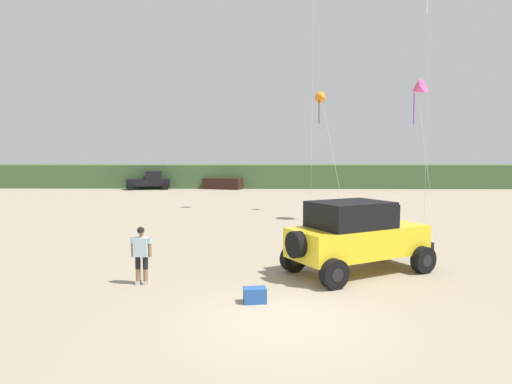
{
  "coord_description": "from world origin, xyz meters",
  "views": [
    {
      "loc": [
        -0.43,
        -9.64,
        3.66
      ],
      "look_at": [
        -0.73,
        4.29,
        2.51
      ],
      "focal_mm": 30.86,
      "sensor_mm": 36.0,
      "label": 1
    }
  ],
  "objects_px": {
    "jeep": "(357,235)",
    "cooler_box": "(255,295)",
    "distant_sedan": "(223,184)",
    "distant_pickup": "(150,181)",
    "kite_blue_swept": "(322,98)",
    "kite_red_delta": "(417,89)",
    "person_watching": "(141,252)"
  },
  "relations": [
    {
      "from": "person_watching",
      "to": "distant_pickup",
      "type": "height_order",
      "value": "distant_pickup"
    },
    {
      "from": "person_watching",
      "to": "distant_sedan",
      "type": "bearing_deg",
      "value": 91.89
    },
    {
      "from": "cooler_box",
      "to": "distant_sedan",
      "type": "relative_size",
      "value": 0.13
    },
    {
      "from": "jeep",
      "to": "distant_pickup",
      "type": "bearing_deg",
      "value": 114.48
    },
    {
      "from": "distant_sedan",
      "to": "distant_pickup",
      "type": "bearing_deg",
      "value": -157.92
    },
    {
      "from": "person_watching",
      "to": "cooler_box",
      "type": "relative_size",
      "value": 2.98
    },
    {
      "from": "distant_pickup",
      "to": "jeep",
      "type": "bearing_deg",
      "value": -65.52
    },
    {
      "from": "jeep",
      "to": "cooler_box",
      "type": "relative_size",
      "value": 8.9
    },
    {
      "from": "cooler_box",
      "to": "distant_pickup",
      "type": "relative_size",
      "value": 0.11
    },
    {
      "from": "jeep",
      "to": "kite_red_delta",
      "type": "distance_m",
      "value": 11.96
    },
    {
      "from": "jeep",
      "to": "distant_pickup",
      "type": "relative_size",
      "value": 1.02
    },
    {
      "from": "distant_pickup",
      "to": "distant_sedan",
      "type": "bearing_deg",
      "value": 4.71
    },
    {
      "from": "jeep",
      "to": "kite_blue_swept",
      "type": "bearing_deg",
      "value": 87.31
    },
    {
      "from": "jeep",
      "to": "distant_pickup",
      "type": "xyz_separation_m",
      "value": [
        -15.51,
        34.08,
        -0.26
      ]
    },
    {
      "from": "distant_pickup",
      "to": "kite_blue_swept",
      "type": "xyz_separation_m",
      "value": [
        16.2,
        -19.43,
        6.4
      ]
    },
    {
      "from": "distant_sedan",
      "to": "kite_red_delta",
      "type": "distance_m",
      "value": 29.1
    },
    {
      "from": "kite_blue_swept",
      "to": "kite_red_delta",
      "type": "distance_m",
      "value": 6.85
    },
    {
      "from": "kite_blue_swept",
      "to": "distant_pickup",
      "type": "bearing_deg",
      "value": 129.82
    },
    {
      "from": "distant_pickup",
      "to": "kite_blue_swept",
      "type": "relative_size",
      "value": 0.62
    },
    {
      "from": "jeep",
      "to": "cooler_box",
      "type": "bearing_deg",
      "value": -137.0
    },
    {
      "from": "cooler_box",
      "to": "person_watching",
      "type": "bearing_deg",
      "value": 146.78
    },
    {
      "from": "cooler_box",
      "to": "distant_sedan",
      "type": "bearing_deg",
      "value": 88.01
    },
    {
      "from": "cooler_box",
      "to": "kite_blue_swept",
      "type": "bearing_deg",
      "value": 69.05
    },
    {
      "from": "person_watching",
      "to": "kite_red_delta",
      "type": "height_order",
      "value": "kite_red_delta"
    },
    {
      "from": "person_watching",
      "to": "distant_pickup",
      "type": "relative_size",
      "value": 0.34
    },
    {
      "from": "jeep",
      "to": "kite_blue_swept",
      "type": "height_order",
      "value": "kite_blue_swept"
    },
    {
      "from": "cooler_box",
      "to": "distant_pickup",
      "type": "distance_m",
      "value": 39.01
    },
    {
      "from": "distant_pickup",
      "to": "kite_blue_swept",
      "type": "height_order",
      "value": "kite_blue_swept"
    },
    {
      "from": "jeep",
      "to": "kite_red_delta",
      "type": "bearing_deg",
      "value": 62.21
    },
    {
      "from": "jeep",
      "to": "distant_sedan",
      "type": "bearing_deg",
      "value": 102.29
    },
    {
      "from": "person_watching",
      "to": "jeep",
      "type": "bearing_deg",
      "value": 12.57
    },
    {
      "from": "person_watching",
      "to": "cooler_box",
      "type": "distance_m",
      "value": 3.66
    }
  ]
}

